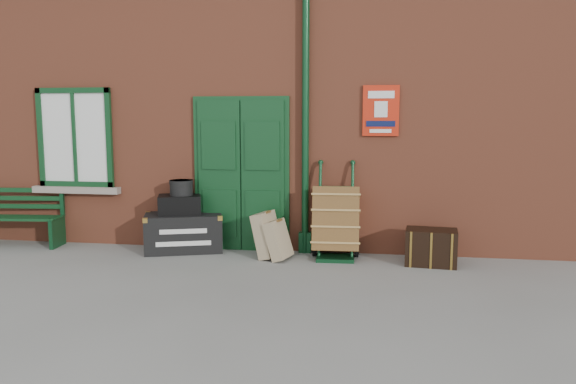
% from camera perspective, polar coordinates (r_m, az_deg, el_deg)
% --- Properties ---
extents(ground, '(80.00, 80.00, 0.00)m').
position_cam_1_polar(ground, '(7.00, -5.12, -8.70)').
color(ground, gray).
rests_on(ground, ground).
extents(station_building, '(10.30, 4.30, 4.36)m').
position_cam_1_polar(station_building, '(10.14, -0.41, 8.78)').
color(station_building, '#A55035').
rests_on(station_building, ground).
extents(bench, '(1.50, 0.59, 0.91)m').
position_cam_1_polar(bench, '(9.59, -26.06, -2.19)').
color(bench, '#0F3A1A').
rests_on(bench, ground).
extents(houdini_trunk, '(1.24, 0.93, 0.55)m').
position_cam_1_polar(houdini_trunk, '(8.42, -10.55, -4.05)').
color(houdini_trunk, black).
rests_on(houdini_trunk, ground).
extents(strongbox, '(0.72, 0.61, 0.28)m').
position_cam_1_polar(strongbox, '(8.36, -10.94, -1.25)').
color(strongbox, black).
rests_on(strongbox, houdini_trunk).
extents(hatbox, '(0.42, 0.42, 0.22)m').
position_cam_1_polar(hatbox, '(8.32, -10.79, 0.43)').
color(hatbox, black).
rests_on(hatbox, strongbox).
extents(suitcase_back, '(0.42, 0.51, 0.65)m').
position_cam_1_polar(suitcase_back, '(7.90, -2.16, -4.34)').
color(suitcase_back, tan).
rests_on(suitcase_back, ground).
extents(suitcase_front, '(0.41, 0.47, 0.56)m').
position_cam_1_polar(suitcase_front, '(7.78, -1.00, -4.86)').
color(suitcase_front, tan).
rests_on(suitcase_front, ground).
extents(porter_trolley, '(0.68, 0.73, 1.33)m').
position_cam_1_polar(porter_trolley, '(7.89, 4.88, -2.98)').
color(porter_trolley, '#0E381C').
rests_on(porter_trolley, ground).
extents(dark_trunk, '(0.70, 0.49, 0.48)m').
position_cam_1_polar(dark_trunk, '(7.76, 14.33, -5.44)').
color(dark_trunk, black).
rests_on(dark_trunk, ground).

